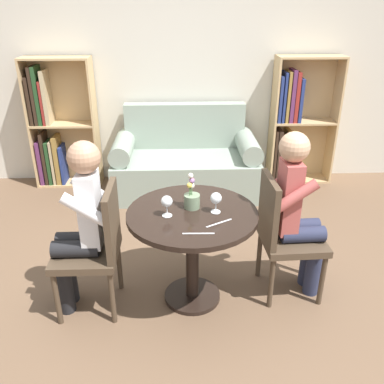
{
  "coord_description": "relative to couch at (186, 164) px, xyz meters",
  "views": [
    {
      "loc": [
        -0.09,
        -2.33,
        1.95
      ],
      "look_at": [
        0.0,
        0.05,
        0.82
      ],
      "focal_mm": 38.0,
      "sensor_mm": 36.0,
      "label": 1
    }
  ],
  "objects": [
    {
      "name": "chair_right",
      "position": [
        0.63,
        -1.79,
        0.18
      ],
      "size": [
        0.44,
        0.44,
        0.9
      ],
      "rotation": [
        0.0,
        0.0,
        1.61
      ],
      "color": "#473828",
      "rests_on": "ground_plane"
    },
    {
      "name": "wine_glass_left",
      "position": [
        -0.16,
        -1.9,
        0.49
      ],
      "size": [
        0.07,
        0.07,
        0.14
      ],
      "color": "white",
      "rests_on": "round_table"
    },
    {
      "name": "fork_left_setting",
      "position": [
        0.03,
        -2.13,
        0.39
      ],
      "size": [
        0.19,
        0.02,
        0.0
      ],
      "color": "silver",
      "rests_on": "round_table"
    },
    {
      "name": "ground_plane",
      "position": [
        0.0,
        -1.85,
        -0.31
      ],
      "size": [
        16.0,
        16.0,
        0.0
      ],
      "primitive_type": "plane",
      "color": "brown"
    },
    {
      "name": "flower_vase",
      "position": [
        -0.0,
        -1.79,
        0.46
      ],
      "size": [
        0.11,
        0.11,
        0.25
      ],
      "color": "gray",
      "rests_on": "round_table"
    },
    {
      "name": "bookshelf_right",
      "position": [
        1.24,
        0.27,
        0.38
      ],
      "size": [
        0.72,
        0.28,
        1.42
      ],
      "color": "tan",
      "rests_on": "ground_plane"
    },
    {
      "name": "back_wall",
      "position": [
        0.0,
        0.43,
        1.04
      ],
      "size": [
        5.2,
        0.05,
        2.7
      ],
      "color": "beige",
      "rests_on": "ground_plane"
    },
    {
      "name": "wine_glass_right",
      "position": [
        0.15,
        -1.86,
        0.48
      ],
      "size": [
        0.07,
        0.07,
        0.14
      ],
      "color": "white",
      "rests_on": "round_table"
    },
    {
      "name": "chair_left",
      "position": [
        -0.63,
        -1.9,
        0.18
      ],
      "size": [
        0.42,
        0.42,
        0.9
      ],
      "rotation": [
        0.0,
        0.0,
        -1.58
      ],
      "color": "#473828",
      "rests_on": "ground_plane"
    },
    {
      "name": "person_right",
      "position": [
        0.73,
        -1.78,
        0.33
      ],
      "size": [
        0.43,
        0.35,
        1.21
      ],
      "rotation": [
        0.0,
        0.0,
        1.61
      ],
      "color": "#282D47",
      "rests_on": "ground_plane"
    },
    {
      "name": "knife_left_setting",
      "position": [
        0.16,
        -2.01,
        0.39
      ],
      "size": [
        0.17,
        0.1,
        0.0
      ],
      "color": "silver",
      "rests_on": "round_table"
    },
    {
      "name": "bookshelf_left",
      "position": [
        -1.44,
        0.27,
        0.35
      ],
      "size": [
        0.72,
        0.28,
        1.42
      ],
      "color": "tan",
      "rests_on": "ground_plane"
    },
    {
      "name": "round_table",
      "position": [
        0.0,
        -1.85,
        0.23
      ],
      "size": [
        0.86,
        0.86,
        0.7
      ],
      "color": "black",
      "rests_on": "ground_plane"
    },
    {
      "name": "couch",
      "position": [
        0.0,
        0.0,
        0.0
      ],
      "size": [
        1.56,
        0.8,
        0.92
      ],
      "color": "gray",
      "rests_on": "ground_plane"
    },
    {
      "name": "person_left",
      "position": [
        -0.72,
        -1.9,
        0.33
      ],
      "size": [
        0.42,
        0.34,
        1.21
      ],
      "rotation": [
        0.0,
        0.0,
        -1.58
      ],
      "color": "black",
      "rests_on": "ground_plane"
    }
  ]
}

